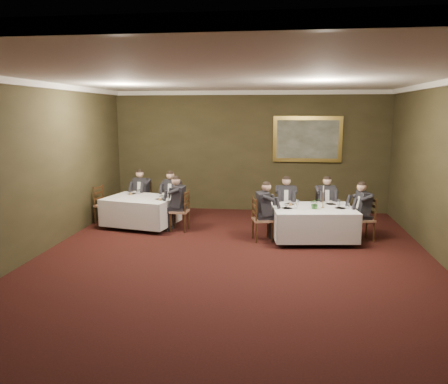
% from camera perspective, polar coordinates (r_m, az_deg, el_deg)
% --- Properties ---
extents(ground, '(10.00, 10.00, 0.00)m').
position_cam_1_polar(ground, '(8.36, 0.93, -9.84)').
color(ground, black).
rests_on(ground, ground).
extents(ceiling, '(8.00, 10.00, 0.10)m').
position_cam_1_polar(ceiling, '(7.87, 1.00, 14.83)').
color(ceiling, silver).
rests_on(ceiling, back_wall).
extents(back_wall, '(8.00, 0.10, 3.50)m').
position_cam_1_polar(back_wall, '(12.88, 3.38, 5.29)').
color(back_wall, '#2F2B17').
rests_on(back_wall, ground).
extents(front_wall, '(8.00, 0.10, 3.50)m').
position_cam_1_polar(front_wall, '(3.14, -9.15, -11.05)').
color(front_wall, '#2F2B17').
rests_on(front_wall, ground).
extents(left_wall, '(0.10, 10.00, 3.50)m').
position_cam_1_polar(left_wall, '(9.25, -24.51, 2.37)').
color(left_wall, '#2F2B17').
rests_on(left_wall, ground).
extents(crown_molding, '(8.00, 10.00, 0.12)m').
position_cam_1_polar(crown_molding, '(7.87, 1.00, 14.39)').
color(crown_molding, white).
rests_on(crown_molding, back_wall).
extents(table_main, '(1.99, 1.61, 0.67)m').
position_cam_1_polar(table_main, '(10.15, 11.52, -3.74)').
color(table_main, '#311E0D').
rests_on(table_main, ground).
extents(table_second, '(1.94, 1.63, 0.67)m').
position_cam_1_polar(table_second, '(11.31, -10.77, -2.26)').
color(table_second, '#311E0D').
rests_on(table_second, ground).
extents(chair_main_backleft, '(0.46, 0.44, 1.00)m').
position_cam_1_polar(chair_main_backleft, '(11.00, 8.00, -3.42)').
color(chair_main_backleft, '#906549').
rests_on(chair_main_backleft, ground).
extents(diner_main_backleft, '(0.43, 0.50, 1.35)m').
position_cam_1_polar(diner_main_backleft, '(10.94, 8.03, -2.27)').
color(diner_main_backleft, black).
rests_on(diner_main_backleft, chair_main_backleft).
extents(chair_main_backright, '(0.50, 0.48, 1.00)m').
position_cam_1_polar(chair_main_backright, '(11.18, 13.00, -3.36)').
color(chair_main_backright, '#906549').
rests_on(chair_main_backright, ground).
extents(diner_main_backright, '(0.47, 0.53, 1.35)m').
position_cam_1_polar(diner_main_backright, '(11.12, 13.06, -2.23)').
color(diner_main_backright, black).
rests_on(diner_main_backright, chair_main_backright).
extents(chair_main_endleft, '(0.52, 0.54, 1.00)m').
position_cam_1_polar(chair_main_endleft, '(10.02, 4.96, -4.73)').
color(chair_main_endleft, '#906549').
rests_on(chair_main_endleft, ground).
extents(diner_main_endleft, '(0.57, 0.52, 1.35)m').
position_cam_1_polar(diner_main_endleft, '(9.96, 5.04, -3.46)').
color(diner_main_endleft, black).
rests_on(diner_main_endleft, chair_main_endleft).
extents(chair_main_endright, '(0.51, 0.53, 1.00)m').
position_cam_1_polar(chair_main_endright, '(10.48, 17.72, -4.51)').
color(chair_main_endright, '#906549').
rests_on(chair_main_endright, ground).
extents(diner_main_endright, '(0.56, 0.50, 1.35)m').
position_cam_1_polar(diner_main_endright, '(10.43, 17.73, -3.30)').
color(diner_main_endright, black).
rests_on(diner_main_endright, chair_main_endright).
extents(chair_sec_backleft, '(0.52, 0.50, 1.00)m').
position_cam_1_polar(chair_sec_backleft, '(12.31, -10.59, -2.01)').
color(chair_sec_backleft, '#906549').
rests_on(chair_sec_backleft, ground).
extents(diner_sec_backleft, '(0.49, 0.55, 1.35)m').
position_cam_1_polar(diner_sec_backleft, '(12.26, -10.66, -0.98)').
color(diner_sec_backleft, black).
rests_on(diner_sec_backleft, chair_sec_backleft).
extents(chair_sec_backright, '(0.52, 0.50, 1.00)m').
position_cam_1_polar(chair_sec_backright, '(11.90, -6.73, -2.34)').
color(chair_sec_backright, '#906549').
rests_on(chair_sec_backright, ground).
extents(diner_sec_backright, '(0.49, 0.55, 1.35)m').
position_cam_1_polar(diner_sec_backright, '(11.84, -6.77, -1.27)').
color(diner_sec_backright, black).
rests_on(diner_sec_backright, chair_sec_backright).
extents(chair_sec_endright, '(0.44, 0.46, 1.00)m').
position_cam_1_polar(chair_sec_endright, '(10.86, -5.74, -3.55)').
color(chair_sec_endright, '#906549').
rests_on(chair_sec_endright, ground).
extents(diner_sec_endright, '(0.50, 0.44, 1.35)m').
position_cam_1_polar(diner_sec_endright, '(10.81, -5.82, -2.37)').
color(diner_sec_endright, black).
rests_on(diner_sec_endright, chair_sec_endright).
extents(chair_sec_endleft, '(0.51, 0.53, 1.00)m').
position_cam_1_polar(chair_sec_endleft, '(11.91, -15.29, -2.63)').
color(chair_sec_endleft, '#906549').
rests_on(chair_sec_endleft, ground).
extents(centerpiece, '(0.24, 0.21, 0.26)m').
position_cam_1_polar(centerpiece, '(9.93, 11.82, -1.43)').
color(centerpiece, '#2D5926').
rests_on(centerpiece, table_main).
extents(candlestick, '(0.08, 0.08, 0.52)m').
position_cam_1_polar(candlestick, '(10.08, 12.81, -0.94)').
color(candlestick, '#AF8135').
rests_on(candlestick, table_main).
extents(place_setting_table_main, '(0.33, 0.31, 0.14)m').
position_cam_1_polar(place_setting_table_main, '(10.38, 8.78, -1.38)').
color(place_setting_table_main, white).
rests_on(place_setting_table_main, table_main).
extents(place_setting_table_second, '(0.33, 0.31, 0.14)m').
position_cam_1_polar(place_setting_table_second, '(11.78, -11.63, -0.07)').
color(place_setting_table_second, white).
rests_on(place_setting_table_second, table_second).
extents(painting, '(1.95, 0.09, 1.31)m').
position_cam_1_polar(painting, '(12.79, 10.83, 6.79)').
color(painting, '#D7BB4E').
rests_on(painting, back_wall).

